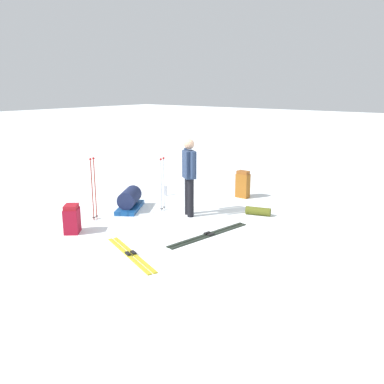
{
  "coord_description": "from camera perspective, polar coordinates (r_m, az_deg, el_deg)",
  "views": [
    {
      "loc": [
        6.53,
        5.1,
        2.82
      ],
      "look_at": [
        0.0,
        0.0,
        0.7
      ],
      "focal_mm": 39.27,
      "sensor_mm": 36.0,
      "label": 1
    }
  ],
  "objects": [
    {
      "name": "backpack_bright",
      "position": [
        10.83,
        6.91,
        1.02
      ],
      "size": [
        0.2,
        0.33,
        0.7
      ],
      "color": "#95551B",
      "rests_on": "ground_plane"
    },
    {
      "name": "gear_sled",
      "position": [
        9.84,
        -8.46,
        -1.09
      ],
      "size": [
        1.16,
        0.96,
        0.49
      ],
      "color": "navy",
      "rests_on": "ground_plane"
    },
    {
      "name": "skier_standing",
      "position": [
        9.12,
        -0.39,
        2.55
      ],
      "size": [
        0.37,
        0.49,
        1.7
      ],
      "color": "black",
      "rests_on": "ground_plane"
    },
    {
      "name": "thermos_bottle",
      "position": [
        11.0,
        -3.61,
        0.18
      ],
      "size": [
        0.07,
        0.07,
        0.26
      ],
      "primitive_type": "cylinder",
      "color": "#B2B7C1",
      "rests_on": "ground_plane"
    },
    {
      "name": "backpack_large_dark",
      "position": [
        8.53,
        -16.0,
        -3.56
      ],
      "size": [
        0.44,
        0.43,
        0.57
      ],
      "color": "maroon",
      "rests_on": "ground_plane"
    },
    {
      "name": "ski_pair_far",
      "position": [
        8.14,
        2.32,
        -5.82
      ],
      "size": [
        2.0,
        0.5,
        0.05
      ],
      "color": "black",
      "rests_on": "ground_plane"
    },
    {
      "name": "ski_poles_planted_far",
      "position": [
        9.57,
        -4.03,
        1.46
      ],
      "size": [
        0.21,
        0.11,
        1.24
      ],
      "color": "#AEB5C5",
      "rests_on": "ground_plane"
    },
    {
      "name": "ground_plane",
      "position": [
        8.75,
        0.0,
        -4.45
      ],
      "size": [
        80.0,
        80.0,
        0.0
      ],
      "primitive_type": "plane",
      "color": "white"
    },
    {
      "name": "ski_poles_planted_near",
      "position": [
        9.11,
        -13.23,
        0.83
      ],
      "size": [
        0.18,
        0.1,
        1.35
      ],
      "color": "maroon",
      "rests_on": "ground_plane"
    },
    {
      "name": "ski_pair_near",
      "position": [
        7.32,
        -8.33,
        -8.36
      ],
      "size": [
        0.81,
        1.71,
        0.05
      ],
      "color": "gold",
      "rests_on": "ground_plane"
    },
    {
      "name": "sleeping_mat_rolled",
      "position": [
        9.47,
        8.97,
        -2.58
      ],
      "size": [
        0.34,
        0.58,
        0.18
      ],
      "primitive_type": "cylinder",
      "rotation": [
        0.0,
        1.57,
        5.03
      ],
      "color": "#50551A",
      "rests_on": "ground_plane"
    }
  ]
}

